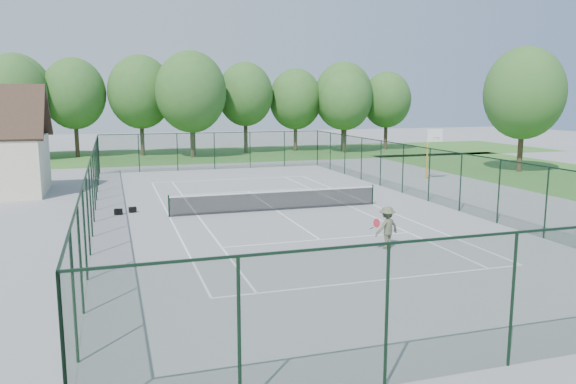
% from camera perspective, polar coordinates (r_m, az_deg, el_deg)
% --- Properties ---
extents(ground, '(140.00, 140.00, 0.00)m').
position_cam_1_polar(ground, '(29.24, -1.18, -1.89)').
color(ground, gray).
rests_on(ground, ground).
extents(grass_far, '(80.00, 16.00, 0.01)m').
position_cam_1_polar(grass_far, '(58.36, -9.54, 3.71)').
color(grass_far, '#407A2C').
rests_on(grass_far, ground).
extents(court_lines, '(11.05, 23.85, 0.01)m').
position_cam_1_polar(court_lines, '(29.24, -1.18, -1.89)').
color(court_lines, white).
rests_on(court_lines, ground).
extents(tennis_net, '(11.08, 0.08, 1.10)m').
position_cam_1_polar(tennis_net, '(29.13, -1.19, -0.78)').
color(tennis_net, black).
rests_on(tennis_net, ground).
extents(fence_enclosure, '(18.05, 36.05, 3.02)m').
position_cam_1_polar(fence_enclosure, '(28.97, -1.19, 1.13)').
color(fence_enclosure, '#1C3822').
rests_on(fence_enclosure, ground).
extents(tree_line_far, '(39.40, 6.40, 9.70)m').
position_cam_1_polar(tree_line_far, '(58.07, -9.70, 9.59)').
color(tree_line_far, '#433221').
rests_on(tree_line_far, ground).
extents(basketball_goal, '(1.20, 1.43, 3.65)m').
position_cam_1_polar(basketball_goal, '(41.25, 14.37, 4.75)').
color(basketball_goal, gold).
rests_on(basketball_goal, ground).
extents(tree_side, '(6.16, 6.16, 9.75)m').
position_cam_1_polar(tree_side, '(48.00, 22.86, 9.22)').
color(tree_side, '#433221').
rests_on(tree_side, ground).
extents(sports_bag_a, '(0.42, 0.32, 0.30)m').
position_cam_1_polar(sports_bag_a, '(29.43, -16.86, -1.94)').
color(sports_bag_a, black).
rests_on(sports_bag_a, ground).
extents(sports_bag_b, '(0.40, 0.29, 0.28)m').
position_cam_1_polar(sports_bag_b, '(29.79, -15.51, -1.75)').
color(sports_bag_b, black).
rests_on(sports_bag_b, ground).
extents(tennis_player, '(1.88, 0.88, 1.66)m').
position_cam_1_polar(tennis_player, '(22.13, 10.02, -3.57)').
color(tennis_player, '#535940').
rests_on(tennis_player, ground).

